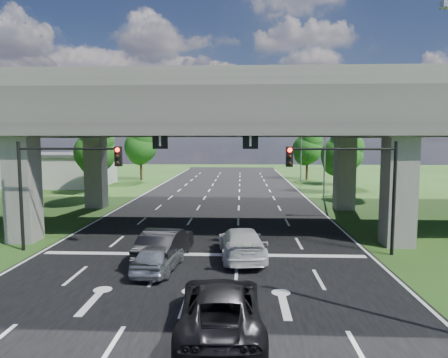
# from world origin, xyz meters

# --- Properties ---
(ground) EXTENTS (160.00, 160.00, 0.00)m
(ground) POSITION_xyz_m (0.00, 0.00, 0.00)
(ground) COLOR #294516
(ground) RESTS_ON ground
(road) EXTENTS (18.00, 120.00, 0.03)m
(road) POSITION_xyz_m (0.00, 10.00, 0.01)
(road) COLOR black
(road) RESTS_ON ground
(overpass) EXTENTS (80.00, 15.00, 10.00)m
(overpass) POSITION_xyz_m (0.00, 12.00, 7.92)
(overpass) COLOR #34322F
(overpass) RESTS_ON ground
(warehouse) EXTENTS (20.00, 10.00, 4.00)m
(warehouse) POSITION_xyz_m (-26.00, 35.00, 2.00)
(warehouse) COLOR #9E9E99
(warehouse) RESTS_ON ground
(signal_right) EXTENTS (5.76, 0.54, 6.00)m
(signal_right) POSITION_xyz_m (7.82, 3.94, 4.19)
(signal_right) COLOR black
(signal_right) RESTS_ON ground
(signal_left) EXTENTS (5.76, 0.54, 6.00)m
(signal_left) POSITION_xyz_m (-7.82, 3.94, 4.19)
(signal_left) COLOR black
(signal_left) RESTS_ON ground
(streetlight_far) EXTENTS (3.38, 0.25, 10.00)m
(streetlight_far) POSITION_xyz_m (10.10, 24.00, 5.85)
(streetlight_far) COLOR gray
(streetlight_far) RESTS_ON ground
(streetlight_beyond) EXTENTS (3.38, 0.25, 10.00)m
(streetlight_beyond) POSITION_xyz_m (10.10, 40.00, 5.85)
(streetlight_beyond) COLOR gray
(streetlight_beyond) RESTS_ON ground
(tree_left_near) EXTENTS (4.50, 4.50, 7.80)m
(tree_left_near) POSITION_xyz_m (-13.95, 26.00, 4.82)
(tree_left_near) COLOR black
(tree_left_near) RESTS_ON ground
(tree_left_mid) EXTENTS (3.91, 3.90, 6.76)m
(tree_left_mid) POSITION_xyz_m (-16.95, 34.00, 4.17)
(tree_left_mid) COLOR black
(tree_left_mid) RESTS_ON ground
(tree_left_far) EXTENTS (4.80, 4.80, 8.32)m
(tree_left_far) POSITION_xyz_m (-12.95, 42.00, 5.14)
(tree_left_far) COLOR black
(tree_left_far) RESTS_ON ground
(tree_right_near) EXTENTS (4.20, 4.20, 7.28)m
(tree_right_near) POSITION_xyz_m (13.05, 28.00, 4.50)
(tree_right_near) COLOR black
(tree_right_near) RESTS_ON ground
(tree_right_mid) EXTENTS (3.91, 3.90, 6.76)m
(tree_right_mid) POSITION_xyz_m (16.05, 36.00, 4.17)
(tree_right_mid) COLOR black
(tree_right_mid) RESTS_ON ground
(tree_right_far) EXTENTS (4.50, 4.50, 7.80)m
(tree_right_far) POSITION_xyz_m (12.05, 44.00, 4.82)
(tree_right_far) COLOR black
(tree_right_far) RESTS_ON ground
(car_silver) EXTENTS (2.03, 4.22, 1.39)m
(car_silver) POSITION_xyz_m (-1.80, 0.78, 0.72)
(car_silver) COLOR #B4B6BD
(car_silver) RESTS_ON road
(car_dark) EXTENTS (2.31, 5.22, 1.67)m
(car_dark) POSITION_xyz_m (-1.80, 2.39, 0.86)
(car_dark) COLOR black
(car_dark) RESTS_ON road
(car_white) EXTENTS (2.70, 5.53, 1.55)m
(car_white) POSITION_xyz_m (2.04, 3.00, 0.80)
(car_white) COLOR silver
(car_white) RESTS_ON road
(car_trailing) EXTENTS (2.78, 5.63, 1.54)m
(car_trailing) POSITION_xyz_m (1.37, -4.90, 0.80)
(car_trailing) COLOR black
(car_trailing) RESTS_ON road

